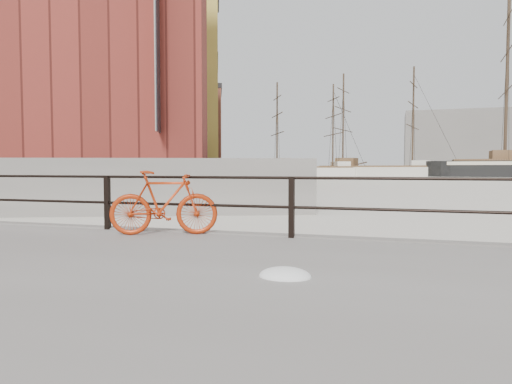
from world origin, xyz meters
The scene contains 16 objects.
ground centered at (0.00, 0.00, 0.00)m, with size 400.00×400.00×0.00m, color white.
promenade centered at (0.00, -4.00, 0.17)m, with size 36.00×8.00×0.35m, color gray.
far_quay centered at (-40.00, 72.00, 0.90)m, with size 24.00×150.00×1.80m, color gray.
guardrail centered at (0.00, -0.15, 0.85)m, with size 28.00×0.10×1.00m, color black, non-canonical shape.
bicycle centered at (-2.15, -0.47, 0.90)m, with size 1.82×0.27×1.10m, color #AB2C0B.
snow_mounds centered at (2.34, -2.28, 0.50)m, with size 22.80×2.12×0.35m.
schooner_mid centered at (-2.03, 83.04, 0.00)m, with size 29.21×12.36×20.99m, color beige, non-canonical shape.
schooner_left centered at (-15.01, 78.61, 0.00)m, with size 24.18×10.99×18.39m, color silver, non-canonical shape.
workboat_near centered at (-23.87, 34.73, 0.00)m, with size 13.24×4.41×7.00m, color black, non-canonical shape.
workboat_far centered at (-27.36, 46.50, 0.00)m, with size 10.87×3.75×7.00m, color black, non-canonical shape.
apartment_terracotta centered at (-21.25, 20.26, 11.90)m, with size 20.00×15.00×20.20m, color maroon.
apartment_mustard centered at (-29.49, 40.65, 12.90)m, with size 22.00×15.00×22.20m, color #DBBC4C.
apartment_cream centered at (-38.11, 61.98, 12.40)m, with size 20.00×15.00×21.20m, color beige.
apartment_grey centered at (-46.35, 82.38, 13.40)m, with size 22.00×15.00×23.20m, color #999894.
apartment_brick centered at (-54.97, 103.70, 12.40)m, with size 24.00×15.00×21.20m, color brown.
industrial_west centered at (20.00, 140.00, 9.00)m, with size 32.00×18.00×18.00m, color gray.
Camera 1 is at (1.62, -7.41, 1.49)m, focal length 32.00 mm.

